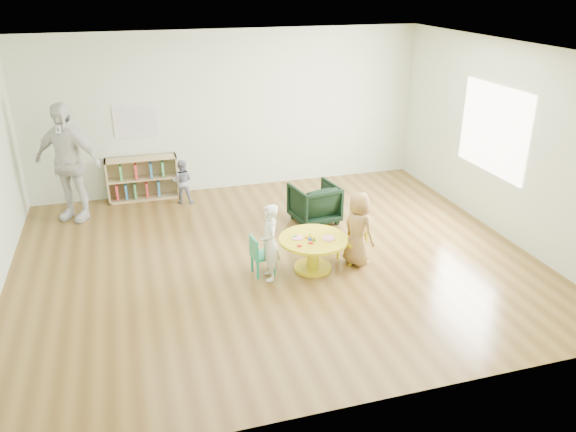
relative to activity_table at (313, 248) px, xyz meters
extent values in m
plane|color=brown|center=(-0.41, 0.43, -0.31)|extent=(7.00, 7.00, 0.00)
cube|color=white|center=(-0.41, 0.43, 2.44)|extent=(7.00, 6.00, 0.10)
cube|color=beige|center=(-0.41, 3.43, 1.09)|extent=(7.00, 0.10, 2.80)
cube|color=beige|center=(-0.41, -2.57, 1.09)|extent=(7.00, 0.10, 2.80)
cube|color=beige|center=(3.09, 0.43, 1.09)|extent=(0.10, 6.00, 2.80)
cube|color=white|center=(3.07, 0.73, 1.19)|extent=(0.02, 1.60, 1.30)
cylinder|color=gold|center=(0.00, 0.00, -0.11)|extent=(0.16, 0.16, 0.41)
cylinder|color=gold|center=(0.00, 0.00, -0.29)|extent=(0.51, 0.51, 0.04)
cylinder|color=gold|center=(0.00, 0.00, 0.12)|extent=(0.91, 0.91, 0.04)
cylinder|color=pink|center=(-0.20, 0.05, 0.15)|extent=(0.15, 0.15, 0.02)
cylinder|color=pink|center=(0.18, -0.08, 0.15)|extent=(0.17, 0.17, 0.02)
cylinder|color=gold|center=(-0.02, -0.02, 0.16)|extent=(0.04, 0.12, 0.04)
cylinder|color=#14731D|center=(-0.02, -0.10, 0.16)|extent=(0.02, 0.05, 0.02)
cylinder|color=#14731D|center=(-0.02, 0.07, 0.16)|extent=(0.02, 0.05, 0.02)
cube|color=red|center=(-0.08, -0.15, 0.15)|extent=(0.06, 0.07, 0.02)
cube|color=orange|center=(-0.09, 0.03, 0.15)|extent=(0.05, 0.06, 0.02)
cube|color=#182FB9|center=(-0.06, -0.04, 0.15)|extent=(0.05, 0.06, 0.02)
cube|color=#14731D|center=(-0.22, 0.09, 0.15)|extent=(0.07, 0.07, 0.02)
cube|color=red|center=(-0.25, -0.18, 0.15)|extent=(0.06, 0.06, 0.02)
cube|color=orange|center=(0.00, 0.01, 0.15)|extent=(0.05, 0.06, 0.02)
cube|color=#1A9368|center=(-0.67, 0.07, -0.05)|extent=(0.31, 0.31, 0.04)
cube|color=#1A9368|center=(-0.79, 0.06, 0.09)|extent=(0.06, 0.29, 0.25)
cylinder|color=#1A9368|center=(-0.79, 0.17, -0.19)|extent=(0.03, 0.03, 0.25)
cylinder|color=#1A9368|center=(-0.77, -0.06, -0.19)|extent=(0.03, 0.03, 0.25)
cylinder|color=#1A9368|center=(-0.56, 0.20, -0.19)|extent=(0.03, 0.03, 0.25)
cylinder|color=#1A9368|center=(-0.54, -0.03, -0.19)|extent=(0.03, 0.03, 0.25)
cube|color=gold|center=(0.59, 0.11, -0.02)|extent=(0.41, 0.41, 0.04)
cube|color=gold|center=(0.72, 0.16, 0.13)|extent=(0.14, 0.30, 0.27)
cylinder|color=gold|center=(0.75, 0.04, -0.18)|extent=(0.04, 0.04, 0.27)
cylinder|color=gold|center=(0.66, 0.27, -0.18)|extent=(0.04, 0.04, 0.27)
cylinder|color=gold|center=(0.52, -0.05, -0.18)|extent=(0.04, 0.04, 0.27)
cylinder|color=gold|center=(0.43, 0.18, -0.18)|extent=(0.04, 0.04, 0.27)
cube|color=tan|center=(-2.60, 3.26, 0.06)|extent=(0.03, 0.30, 0.75)
cube|color=tan|center=(-1.43, 3.26, 0.06)|extent=(0.03, 0.30, 0.75)
cube|color=tan|center=(-2.01, 3.26, -0.30)|extent=(1.20, 0.30, 0.03)
cube|color=tan|center=(-2.01, 3.26, 0.42)|extent=(1.20, 0.30, 0.03)
cube|color=tan|center=(-2.01, 3.26, 0.06)|extent=(1.14, 0.28, 0.03)
cube|color=tan|center=(-2.01, 3.40, 0.06)|extent=(1.20, 0.02, 0.75)
cube|color=#D8393B|center=(-2.46, 3.24, -0.13)|extent=(0.04, 0.18, 0.26)
cube|color=teal|center=(-2.31, 3.24, -0.13)|extent=(0.04, 0.18, 0.26)
cube|color=#4CA459|center=(-2.16, 3.24, -0.13)|extent=(0.04, 0.18, 0.26)
cube|color=#D8393B|center=(-1.96, 3.24, -0.13)|extent=(0.04, 0.18, 0.26)
cube|color=teal|center=(-1.76, 3.24, -0.13)|extent=(0.04, 0.18, 0.26)
cube|color=#4CA459|center=(-2.36, 3.24, 0.21)|extent=(0.04, 0.18, 0.26)
cube|color=#D8393B|center=(-2.11, 3.24, 0.21)|extent=(0.04, 0.18, 0.26)
cube|color=teal|center=(-1.86, 3.24, 0.21)|extent=(0.04, 0.18, 0.26)
cube|color=#4CA459|center=(-1.66, 3.24, 0.21)|extent=(0.04, 0.18, 0.26)
cube|color=silver|center=(-2.01, 3.41, 1.04)|extent=(0.74, 0.01, 0.54)
cube|color=red|center=(-2.01, 3.41, 1.04)|extent=(0.70, 0.00, 0.50)
imported|color=black|center=(0.53, 1.48, 0.00)|extent=(0.77, 0.78, 0.62)
imported|color=white|center=(-0.61, -0.07, 0.19)|extent=(0.27, 0.39, 1.02)
imported|color=yellow|center=(0.63, -0.01, 0.20)|extent=(0.48, 0.58, 1.02)
imported|color=#1A2341|center=(-1.38, 2.88, 0.07)|extent=(0.44, 0.38, 0.77)
imported|color=silver|center=(-3.13, 2.71, 0.63)|extent=(1.19, 0.94, 1.88)
camera|label=1|loc=(-2.20, -6.26, 3.33)|focal=35.00mm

